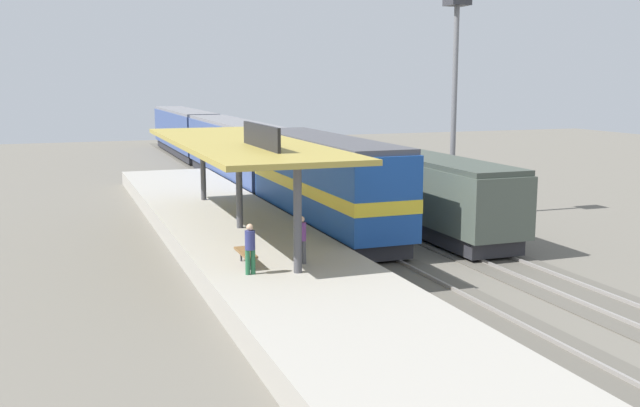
# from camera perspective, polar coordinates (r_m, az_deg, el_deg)

# --- Properties ---
(ground_plane) EXTENTS (120.00, 120.00, 0.00)m
(ground_plane) POSITION_cam_1_polar(r_m,az_deg,el_deg) (34.51, 4.50, -2.60)
(ground_plane) COLOR #666056
(track_near) EXTENTS (3.20, 110.00, 0.16)m
(track_near) POSITION_cam_1_polar(r_m,az_deg,el_deg) (33.73, 1.41, -2.80)
(track_near) COLOR #565249
(track_near) RESTS_ON ground
(track_far) EXTENTS (3.20, 110.00, 0.16)m
(track_far) POSITION_cam_1_polar(r_m,az_deg,el_deg) (35.64, 8.31, -2.23)
(track_far) COLOR #565249
(track_far) RESTS_ON ground
(platform) EXTENTS (6.00, 44.00, 0.90)m
(platform) POSITION_cam_1_polar(r_m,az_deg,el_deg) (32.28, -6.21, -2.66)
(platform) COLOR #9E998E
(platform) RESTS_ON ground
(station_canopy) EXTENTS (5.20, 18.00, 4.70)m
(station_canopy) POSITION_cam_1_polar(r_m,az_deg,el_deg) (31.58, -6.31, 4.56)
(station_canopy) COLOR #47474C
(station_canopy) RESTS_ON platform
(platform_bench) EXTENTS (0.44, 1.70, 0.50)m
(platform_bench) POSITION_cam_1_polar(r_m,az_deg,el_deg) (25.62, -5.79, -3.84)
(platform_bench) COLOR #333338
(platform_bench) RESTS_ON platform
(locomotive) EXTENTS (2.93, 14.43, 4.44)m
(locomotive) POSITION_cam_1_polar(r_m,az_deg,el_deg) (35.00, 0.32, 1.62)
(locomotive) COLOR #28282D
(locomotive) RESTS_ON track_near
(passenger_carriage_front) EXTENTS (2.90, 20.00, 4.24)m
(passenger_carriage_front) POSITION_cam_1_polar(r_m,az_deg,el_deg) (52.15, -6.61, 4.09)
(passenger_carriage_front) COLOR #28282D
(passenger_carriage_front) RESTS_ON track_near
(passenger_carriage_rear) EXTENTS (2.90, 20.00, 4.24)m
(passenger_carriage_rear) POSITION_cam_1_polar(r_m,az_deg,el_deg) (72.47, -10.49, 5.53)
(passenger_carriage_rear) COLOR #28282D
(passenger_carriage_rear) RESTS_ON track_near
(freight_car) EXTENTS (2.80, 12.00, 3.54)m
(freight_car) POSITION_cam_1_polar(r_m,az_deg,el_deg) (34.91, 8.74, 0.75)
(freight_car) COLOR #28282D
(freight_car) RESTS_ON track_far
(light_mast) EXTENTS (1.10, 1.10, 11.70)m
(light_mast) POSITION_cam_1_polar(r_m,az_deg,el_deg) (39.36, 10.47, 11.08)
(light_mast) COLOR slate
(light_mast) RESTS_ON ground
(person_waiting) EXTENTS (0.34, 0.34, 1.71)m
(person_waiting) POSITION_cam_1_polar(r_m,az_deg,el_deg) (24.33, -5.45, -3.32)
(person_waiting) COLOR #23603D
(person_waiting) RESTS_ON platform
(person_walking) EXTENTS (0.34, 0.34, 1.71)m
(person_walking) POSITION_cam_1_polar(r_m,az_deg,el_deg) (25.58, -1.46, -2.64)
(person_walking) COLOR #4C4C51
(person_walking) RESTS_ON platform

